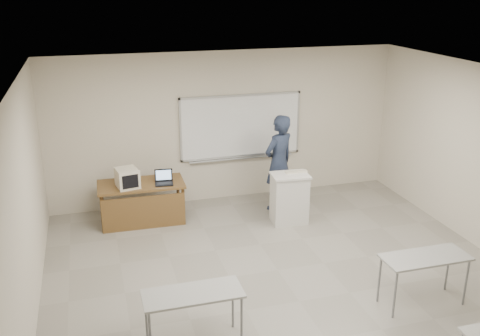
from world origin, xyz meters
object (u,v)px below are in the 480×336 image
object	(u,v)px
instructor_desk	(142,195)
laptop	(164,180)
crt_monitor	(127,178)
keyboard	(296,172)
mouse	(170,178)
podium	(289,198)
whiteboard	(241,127)
presenter	(279,163)

from	to	relation	value
instructor_desk	laptop	world-z (taller)	laptop
crt_monitor	keyboard	distance (m)	3.06
crt_monitor	laptop	size ratio (longest dim) A/B	1.31
mouse	keyboard	size ratio (longest dim) A/B	0.24
instructor_desk	podium	bearing A→B (deg)	-13.49
podium	crt_monitor	size ratio (longest dim) A/B	2.21
mouse	keyboard	world-z (taller)	keyboard
whiteboard	presenter	distance (m)	1.10
instructor_desk	crt_monitor	size ratio (longest dim) A/B	3.68
mouse	presenter	bearing A→B (deg)	-6.72
whiteboard	podium	bearing A→B (deg)	-71.19
keyboard	presenter	distance (m)	0.59
presenter	podium	bearing A→B (deg)	61.98
crt_monitor	presenter	world-z (taller)	presenter
instructor_desk	crt_monitor	world-z (taller)	crt_monitor
whiteboard	presenter	world-z (taller)	whiteboard
mouse	presenter	world-z (taller)	presenter
podium	mouse	size ratio (longest dim) A/B	9.51
whiteboard	mouse	world-z (taller)	whiteboard
laptop	podium	bearing A→B (deg)	-10.56
crt_monitor	mouse	bearing A→B (deg)	1.59
whiteboard	instructor_desk	xyz separation A→B (m)	(-2.10, -0.78, -0.92)
instructor_desk	laptop	bearing A→B (deg)	-0.49
podium	presenter	world-z (taller)	presenter
instructor_desk	crt_monitor	xyz separation A→B (m)	(-0.25, -0.01, 0.36)
laptop	presenter	size ratio (longest dim) A/B	0.17
whiteboard	podium	xyz separation A→B (m)	(0.50, -1.47, -1.01)
instructor_desk	mouse	size ratio (longest dim) A/B	15.81
laptop	crt_monitor	bearing A→B (deg)	-173.52
crt_monitor	laptop	bearing A→B (deg)	-10.75
podium	presenter	xyz separation A→B (m)	(0.02, 0.66, 0.47)
podium	instructor_desk	bearing A→B (deg)	169.44
podium	crt_monitor	bearing A→B (deg)	170.93
instructor_desk	laptop	distance (m)	0.47
whiteboard	crt_monitor	world-z (taller)	whiteboard
whiteboard	laptop	world-z (taller)	whiteboard
podium	presenter	size ratio (longest dim) A/B	0.50
crt_monitor	laptop	xyz separation A→B (m)	(0.65, -0.00, -0.11)
laptop	whiteboard	bearing A→B (deg)	31.50
instructor_desk	crt_monitor	bearing A→B (deg)	-175.81
whiteboard	keyboard	bearing A→B (deg)	-64.91
laptop	keyboard	world-z (taller)	laptop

